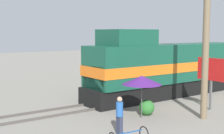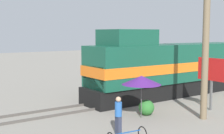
{
  "view_description": "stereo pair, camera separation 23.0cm",
  "coord_description": "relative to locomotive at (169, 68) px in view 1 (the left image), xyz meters",
  "views": [
    {
      "loc": [
        17.09,
        -12.42,
        4.88
      ],
      "look_at": [
        1.2,
        -1.04,
        2.74
      ],
      "focal_mm": 50.0,
      "sensor_mm": 36.0,
      "label": 1
    },
    {
      "loc": [
        17.22,
        -12.24,
        4.88
      ],
      "look_at": [
        1.2,
        -1.04,
        2.74
      ],
      "focal_mm": 50.0,
      "sensor_mm": 36.0,
      "label": 2
    }
  ],
  "objects": [
    {
      "name": "rail_near",
      "position": [
        -0.72,
        -5.29,
        -2.1
      ],
      "size": [
        0.08,
        28.58,
        0.15
      ],
      "primitive_type": "cube",
      "color": "#4C4742",
      "rests_on": "ground_plane"
    },
    {
      "name": "billboard_sign",
      "position": [
        4.91,
        -1.27,
        0.25
      ],
      "size": [
        2.1,
        0.12,
        3.31
      ],
      "color": "#595959",
      "rests_on": "ground_plane"
    },
    {
      "name": "locomotive",
      "position": [
        0.0,
        0.0,
        0.0
      ],
      "size": [
        3.03,
        15.59,
        5.12
      ],
      "color": "black",
      "rests_on": "ground_plane"
    },
    {
      "name": "rail_far",
      "position": [
        0.72,
        -5.29,
        -2.1
      ],
      "size": [
        0.08,
        28.58,
        0.15
      ],
      "primitive_type": "cube",
      "color": "#4C4742",
      "rests_on": "ground_plane"
    },
    {
      "name": "ground_plane",
      "position": [
        0.0,
        -5.29,
        -2.18
      ],
      "size": [
        120.0,
        120.0,
        0.0
      ],
      "primitive_type": "plane",
      "color": "gray"
    },
    {
      "name": "vendor_umbrella",
      "position": [
        3.74,
        -6.05,
        0.01
      ],
      "size": [
        2.27,
        2.27,
        2.44
      ],
      "color": "#4C4C4C",
      "rests_on": "ground_plane"
    },
    {
      "name": "shrub_cluster",
      "position": [
        3.53,
        -5.46,
        -1.71
      ],
      "size": [
        0.93,
        0.93,
        0.93
      ],
      "primitive_type": "sphere",
      "color": "#2D722D",
      "rests_on": "ground_plane"
    },
    {
      "name": "utility_pole",
      "position": [
        5.99,
        -3.33,
        3.63
      ],
      "size": [
        1.8,
        0.37,
        11.48
      ],
      "color": "#726047",
      "rests_on": "ground_plane"
    },
    {
      "name": "person_bystander",
      "position": [
        5.39,
        -8.89,
        -1.17
      ],
      "size": [
        0.34,
        0.34,
        1.84
      ],
      "color": "#2D3347",
      "rests_on": "ground_plane"
    }
  ]
}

